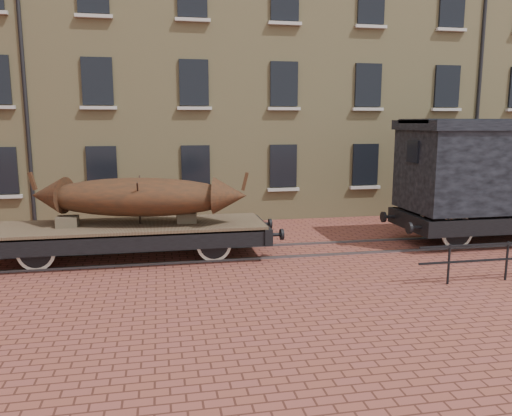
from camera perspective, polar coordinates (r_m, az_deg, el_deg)
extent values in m
plane|color=brown|center=(15.48, 3.91, -4.94)|extent=(90.00, 90.00, 0.00)
cube|color=tan|center=(25.59, 4.91, 16.65)|extent=(40.00, 10.00, 14.00)
cube|color=black|center=(20.30, -27.07, 3.83)|extent=(1.10, 0.12, 1.70)
cube|color=#B2AEA6|center=(20.34, -26.91, 1.16)|extent=(1.30, 0.18, 0.12)
cube|color=black|center=(19.62, -17.19, 4.30)|extent=(1.10, 0.12, 1.70)
cube|color=#B2AEA6|center=(19.66, -17.07, 1.53)|extent=(1.30, 0.18, 0.12)
cube|color=black|center=(19.55, -6.91, 4.64)|extent=(1.10, 0.12, 1.70)
cube|color=#B2AEA6|center=(19.60, -6.84, 1.86)|extent=(1.30, 0.18, 0.12)
cube|color=black|center=(20.10, 3.12, 4.84)|extent=(1.10, 0.12, 1.70)
cube|color=#B2AEA6|center=(20.15, 3.14, 2.13)|extent=(1.30, 0.18, 0.12)
cube|color=black|center=(21.22, 12.37, 4.89)|extent=(1.10, 0.12, 1.70)
cube|color=#B2AEA6|center=(21.26, 12.34, 2.33)|extent=(1.30, 0.18, 0.12)
cube|color=black|center=(22.83, 20.49, 4.83)|extent=(1.10, 0.12, 1.70)
cube|color=#B2AEA6|center=(22.87, 20.43, 2.45)|extent=(1.30, 0.18, 0.12)
cube|color=black|center=(19.60, -17.67, 13.65)|extent=(1.10, 0.12, 1.70)
cube|color=#B2AEA6|center=(19.49, -17.55, 10.88)|extent=(1.30, 0.18, 0.12)
cube|color=black|center=(19.53, -7.11, 14.04)|extent=(1.10, 0.12, 1.70)
cube|color=#B2AEA6|center=(19.42, -7.04, 11.25)|extent=(1.30, 0.18, 0.12)
cube|color=black|center=(20.08, 3.21, 13.98)|extent=(1.10, 0.12, 1.70)
cube|color=#B2AEA6|center=(19.97, 3.23, 11.27)|extent=(1.30, 0.18, 0.12)
cube|color=black|center=(21.20, 12.69, 13.54)|extent=(1.10, 0.12, 1.70)
cube|color=#B2AEA6|center=(21.10, 12.66, 10.97)|extent=(1.30, 0.18, 0.12)
cube|color=black|center=(22.81, 20.99, 12.86)|extent=(1.10, 0.12, 1.70)
cube|color=#B2AEA6|center=(22.72, 20.92, 10.47)|extent=(1.30, 0.18, 0.12)
cube|color=#B2AEA6|center=(19.83, -18.05, 20.14)|extent=(1.30, 0.18, 0.12)
cube|color=#B2AEA6|center=(19.77, -7.24, 20.57)|extent=(1.30, 0.18, 0.12)
cube|color=#B2AEA6|center=(20.31, 3.32, 20.33)|extent=(1.30, 0.18, 0.12)
cube|color=black|center=(21.66, 13.03, 22.01)|extent=(1.10, 0.12, 1.70)
cube|color=#B2AEA6|center=(21.42, 13.00, 19.55)|extent=(1.30, 0.18, 0.12)
cube|color=black|center=(23.24, 21.50, 20.74)|extent=(1.10, 0.12, 1.70)
cube|color=#B2AEA6|center=(23.01, 21.43, 18.45)|extent=(1.30, 0.18, 0.12)
cylinder|color=black|center=(20.19, -25.33, 17.63)|extent=(0.14, 0.14, 14.00)
cylinder|color=black|center=(23.77, 24.45, 16.37)|extent=(0.14, 0.14, 14.00)
cube|color=#59595E|center=(14.80, 4.63, -5.52)|extent=(30.00, 0.08, 0.06)
cube|color=#59595E|center=(16.15, 3.26, -4.20)|extent=(30.00, 0.08, 0.06)
cylinder|color=black|center=(13.14, 21.17, -6.02)|extent=(0.06, 0.06, 1.00)
cylinder|color=black|center=(14.04, 26.73, -5.42)|extent=(0.06, 0.06, 1.00)
cube|color=brown|center=(14.79, -14.36, -2.05)|extent=(7.76, 2.28, 0.12)
cube|color=black|center=(13.82, -14.57, -3.95)|extent=(7.76, 0.17, 0.47)
cube|color=black|center=(15.88, -14.11, -2.16)|extent=(7.76, 0.17, 0.47)
cube|color=black|center=(15.10, 0.54, -2.46)|extent=(0.23, 2.38, 0.47)
cylinder|color=black|center=(14.43, 2.28, -3.06)|extent=(0.36, 0.10, 0.10)
cylinder|color=black|center=(14.47, 2.96, -3.03)|extent=(0.08, 0.33, 0.33)
cylinder|color=black|center=(15.91, 1.01, -1.84)|extent=(0.36, 0.10, 0.10)
cylinder|color=black|center=(15.94, 1.63, -1.81)|extent=(0.08, 0.33, 0.33)
cylinder|color=black|center=(15.23, -23.28, -4.05)|extent=(0.10, 1.97, 0.10)
cylinder|color=white|center=(14.55, -23.87, -4.72)|extent=(0.99, 0.07, 0.99)
cylinder|color=black|center=(14.55, -23.87, -4.72)|extent=(0.81, 0.10, 0.81)
cube|color=black|center=(14.38, -24.05, -3.88)|extent=(0.93, 0.08, 0.10)
cylinder|color=white|center=(15.92, -22.74, -3.44)|extent=(0.99, 0.07, 0.99)
cylinder|color=black|center=(15.92, -22.74, -3.44)|extent=(0.81, 0.10, 0.81)
cube|color=black|center=(15.98, -22.71, -2.47)|extent=(0.93, 0.08, 0.10)
cylinder|color=black|center=(14.94, -5.12, -3.54)|extent=(0.10, 1.97, 0.10)
cylinder|color=white|center=(14.24, -4.82, -4.20)|extent=(0.99, 0.07, 0.99)
cylinder|color=black|center=(14.24, -4.82, -4.20)|extent=(0.81, 0.10, 0.81)
cube|color=black|center=(14.06, -4.78, -3.34)|extent=(0.93, 0.08, 0.10)
cylinder|color=white|center=(15.63, -5.39, -2.94)|extent=(0.99, 0.07, 0.99)
cylinder|color=black|center=(15.63, -5.39, -2.94)|extent=(0.81, 0.10, 0.81)
cube|color=black|center=(15.70, -5.45, -1.96)|extent=(0.93, 0.08, 0.10)
cube|color=black|center=(14.88, -14.30, -3.57)|extent=(4.14, 0.06, 0.06)
cube|color=brown|center=(14.95, -20.74, -1.45)|extent=(0.57, 0.52, 0.29)
cube|color=brown|center=(14.74, -7.96, -1.06)|extent=(0.57, 0.52, 0.29)
ellipsoid|color=#492513|center=(14.63, -13.21, 1.22)|extent=(5.72, 2.77, 1.10)
cone|color=#492513|center=(15.45, -22.64, 1.35)|extent=(1.14, 1.21, 1.04)
cube|color=#492513|center=(15.58, -24.18, 2.82)|extent=(0.24, 0.16, 0.53)
cone|color=#492513|center=(14.23, -2.98, 1.43)|extent=(1.14, 1.21, 1.04)
cube|color=#492513|center=(14.15, -1.27, 3.06)|extent=(0.24, 0.16, 0.53)
cylinder|color=black|center=(14.21, -13.26, 0.44)|extent=(0.05, 0.94, 1.33)
cylinder|color=black|center=(15.09, -13.13, 0.98)|extent=(0.05, 0.94, 1.33)
cube|color=black|center=(19.53, 24.21, -0.36)|extent=(6.70, 0.18, 0.50)
cube|color=black|center=(16.75, 17.20, -1.49)|extent=(0.25, 2.68, 0.50)
cylinder|color=black|center=(15.75, 17.11, -2.18)|extent=(0.09, 0.36, 0.36)
cylinder|color=black|center=(17.31, 14.35, -1.00)|extent=(0.09, 0.36, 0.36)
cylinder|color=black|center=(17.41, 20.73, -2.10)|extent=(0.11, 2.12, 0.11)
cylinder|color=white|center=(16.81, 22.01, -2.58)|extent=(1.07, 0.08, 1.07)
cylinder|color=black|center=(16.81, 22.01, -2.58)|extent=(0.88, 0.11, 0.88)
cylinder|color=white|center=(18.01, 19.54, -1.64)|extent=(1.07, 0.08, 1.07)
cylinder|color=black|center=(18.01, 19.54, -1.64)|extent=(0.88, 0.11, 0.88)
cube|color=black|center=(18.35, 26.75, 3.96)|extent=(6.70, 2.68, 2.57)
cube|color=black|center=(18.29, 27.10, 8.45)|extent=(6.90, 2.84, 0.31)
cube|color=black|center=(18.29, 27.13, 8.83)|extent=(6.90, 1.90, 0.13)
cube|color=black|center=(16.47, 17.53, 6.15)|extent=(0.09, 0.67, 0.67)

